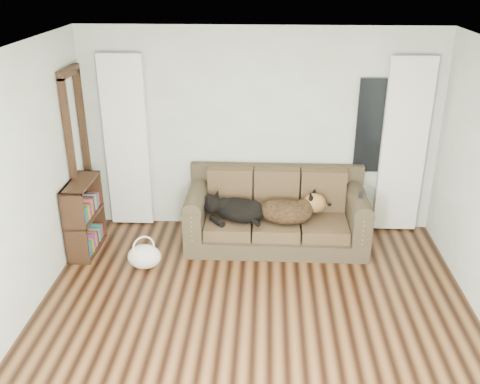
{
  "coord_description": "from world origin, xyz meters",
  "views": [
    {
      "loc": [
        0.09,
        -4.01,
        3.31
      ],
      "look_at": [
        -0.2,
        1.6,
        0.85
      ],
      "focal_mm": 40.0,
      "sensor_mm": 36.0,
      "label": 1
    }
  ],
  "objects_px": {
    "dog_black_lab": "(236,210)",
    "bookshelf": "(84,213)",
    "dog_shepherd": "(289,210)",
    "tote_bag": "(144,255)",
    "sofa": "(276,210)"
  },
  "relations": [
    {
      "from": "sofa",
      "to": "bookshelf",
      "type": "distance_m",
      "value": 2.34
    },
    {
      "from": "sofa",
      "to": "dog_black_lab",
      "type": "relative_size",
      "value": 3.46
    },
    {
      "from": "dog_shepherd",
      "to": "tote_bag",
      "type": "height_order",
      "value": "dog_shepherd"
    },
    {
      "from": "sofa",
      "to": "dog_shepherd",
      "type": "xyz_separation_m",
      "value": [
        0.16,
        -0.08,
        0.04
      ]
    },
    {
      "from": "sofa",
      "to": "bookshelf",
      "type": "xyz_separation_m",
      "value": [
        -2.32,
        -0.3,
        0.05
      ]
    },
    {
      "from": "dog_shepherd",
      "to": "tote_bag",
      "type": "xyz_separation_m",
      "value": [
        -1.68,
        -0.6,
        -0.33
      ]
    },
    {
      "from": "tote_bag",
      "to": "bookshelf",
      "type": "relative_size",
      "value": 0.43
    },
    {
      "from": "sofa",
      "to": "bookshelf",
      "type": "bearing_deg",
      "value": -172.61
    },
    {
      "from": "dog_shepherd",
      "to": "bookshelf",
      "type": "relative_size",
      "value": 0.75
    },
    {
      "from": "tote_bag",
      "to": "bookshelf",
      "type": "bearing_deg",
      "value": 154.6
    },
    {
      "from": "dog_black_lab",
      "to": "bookshelf",
      "type": "bearing_deg",
      "value": -146.74
    },
    {
      "from": "sofa",
      "to": "dog_shepherd",
      "type": "distance_m",
      "value": 0.18
    },
    {
      "from": "dog_shepherd",
      "to": "tote_bag",
      "type": "relative_size",
      "value": 1.75
    },
    {
      "from": "sofa",
      "to": "tote_bag",
      "type": "height_order",
      "value": "sofa"
    },
    {
      "from": "dog_black_lab",
      "to": "bookshelf",
      "type": "distance_m",
      "value": 1.84
    }
  ]
}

